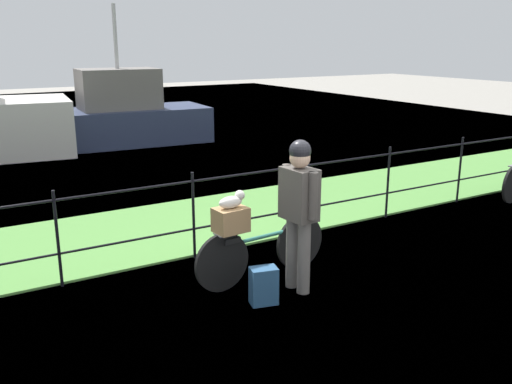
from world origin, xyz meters
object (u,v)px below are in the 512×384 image
Objects in this scene: wooden_crate at (231,220)px; cyclist_person at (299,203)px; terrier_dog at (232,201)px; moored_boat_near at (120,117)px; bicycle_main at (261,251)px; backpack_on_paving at (264,286)px.

cyclist_person reaches higher than wooden_crate.
terrier_dog is at bearing 145.30° from cyclist_person.
moored_boat_near is (1.15, 9.80, -0.29)m from cyclist_person.
cyclist_person is (0.20, -0.44, 0.65)m from bicycle_main.
cyclist_person is at bearing -96.71° from moored_boat_near.
wooden_crate is 9.56m from moored_boat_near.
backpack_on_paving is (-0.30, -0.54, -0.15)m from bicycle_main.
wooden_crate is 0.21× the size of cyclist_person.
backpack_on_paving is at bearing -99.50° from moored_boat_near.
wooden_crate is 1.10× the size of terrier_dog.
wooden_crate is at bearing 146.52° from cyclist_person.
wooden_crate is at bearing -175.60° from bicycle_main.
terrier_dog is 0.80× the size of backpack_on_paving.
cyclist_person is (0.59, -0.41, -0.01)m from terrier_dog.
wooden_crate reaches higher than bicycle_main.
cyclist_person reaches higher than backpack_on_paving.
bicycle_main reaches higher than backpack_on_paving.
backpack_on_paving is 0.09× the size of moored_boat_near.
cyclist_person is at bearing -154.86° from backpack_on_paving.
bicycle_main is 0.61m from wooden_crate.
bicycle_main is 5.01× the size of wooden_crate.
terrier_dog reaches higher than backpack_on_paving.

